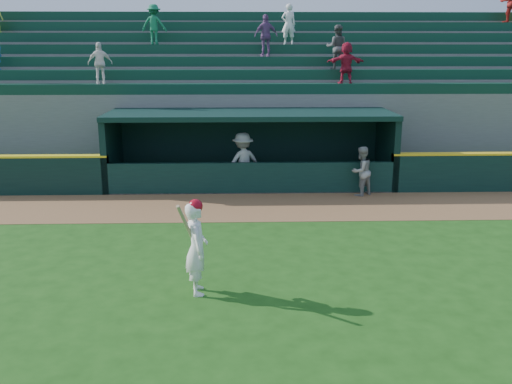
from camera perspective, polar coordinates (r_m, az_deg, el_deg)
ground at (r=12.03m, az=0.23°, el=-7.92°), size 120.00×120.00×0.00m
warning_track at (r=16.66m, az=-0.35°, el=-1.49°), size 40.00×3.00×0.01m
dugout_player_front at (r=18.08m, az=10.47°, el=2.06°), size 0.95×0.91×1.55m
dugout_player_inside at (r=18.41m, az=-1.32°, el=3.04°), size 1.40×1.15×1.89m
dugout at (r=19.40m, az=-0.58°, el=4.88°), size 9.40×2.80×2.46m
stands at (r=23.79m, az=-0.83°, el=9.18°), size 34.50×6.25×7.17m
batter_at_plate at (r=10.77m, az=-5.97°, el=-5.45°), size 0.58×0.81×1.86m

